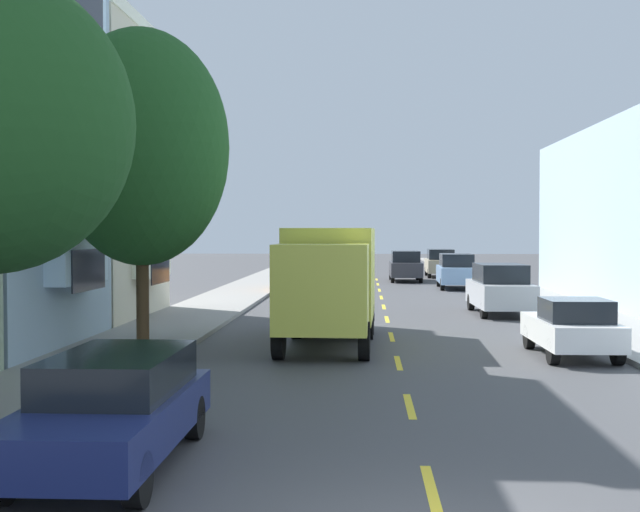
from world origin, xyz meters
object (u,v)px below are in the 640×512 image
(parked_suv_sky, at_px, (456,271))
(parked_sedan_teal, at_px, (316,264))
(delivery_box_truck, at_px, (330,278))
(parked_suv_champagne, at_px, (440,263))
(parked_hatchback_white, at_px, (572,327))
(parked_suv_orange, at_px, (298,273))
(parked_suv_silver, at_px, (500,289))
(street_tree_second, at_px, (142,148))
(moving_charcoal_sedan, at_px, (405,266))
(parked_sedan_black, at_px, (312,269))
(parked_wagon_navy, at_px, (113,406))

(parked_suv_sky, relative_size, parked_sedan_teal, 1.07)
(delivery_box_truck, relative_size, parked_suv_champagne, 1.51)
(parked_hatchback_white, height_order, parked_suv_orange, parked_suv_orange)
(parked_suv_silver, distance_m, parked_suv_sky, 14.43)
(street_tree_second, relative_size, parked_suv_silver, 1.68)
(delivery_box_truck, xyz_separation_m, parked_sedan_teal, (-2.68, 39.39, -1.11))
(parked_suv_champagne, xyz_separation_m, moving_charcoal_sedan, (-2.68, -5.21, 0.00))
(parked_suv_silver, distance_m, parked_sedan_black, 23.52)
(parked_suv_silver, xyz_separation_m, moving_charcoal_sedan, (-2.57, 21.10, 0.00))
(street_tree_second, distance_m, parked_suv_champagne, 39.60)
(parked_suv_silver, distance_m, parked_sedan_teal, 31.80)
(delivery_box_truck, relative_size, parked_suv_sky, 1.50)
(parked_wagon_navy, bearing_deg, street_tree_second, 102.68)
(parked_sedan_black, bearing_deg, street_tree_second, -93.74)
(parked_sedan_black, relative_size, parked_sedan_teal, 1.00)
(parked_hatchback_white, distance_m, parked_suv_silver, 10.93)
(parked_hatchback_white, height_order, parked_wagon_navy, same)
(parked_suv_orange, bearing_deg, parked_suv_champagne, 59.33)
(parked_suv_orange, height_order, parked_suv_sky, same)
(parked_suv_orange, xyz_separation_m, parked_suv_champagne, (8.79, 14.82, 0.00))
(parked_suv_silver, height_order, parked_suv_sky, same)
(parked_sedan_black, bearing_deg, parked_suv_silver, -68.60)
(parked_suv_sky, xyz_separation_m, moving_charcoal_sedan, (-2.48, 6.67, 0.00))
(delivery_box_truck, xyz_separation_m, parked_wagon_navy, (-2.43, -12.34, -1.06))
(parked_suv_champagne, xyz_separation_m, parked_suv_sky, (-0.20, -11.88, 0.00))
(parked_suv_sky, xyz_separation_m, parked_sedan_teal, (-8.76, 16.12, -0.24))
(parked_suv_silver, distance_m, parked_suv_champagne, 26.31)
(moving_charcoal_sedan, bearing_deg, parked_suv_silver, -83.06)
(delivery_box_truck, height_order, parked_wagon_navy, delivery_box_truck)
(parked_suv_silver, bearing_deg, delivery_box_truck, -124.89)
(parked_wagon_navy, bearing_deg, parked_suv_orange, 90.15)
(street_tree_second, bearing_deg, moving_charcoal_sedan, 75.89)
(street_tree_second, height_order, parked_hatchback_white, street_tree_second)
(parked_suv_orange, distance_m, parked_sedan_black, 10.41)
(parked_suv_orange, xyz_separation_m, parked_wagon_navy, (0.08, -32.67, -0.18))
(parked_suv_silver, bearing_deg, street_tree_second, -133.06)
(parked_hatchback_white, xyz_separation_m, moving_charcoal_sedan, (-2.61, 32.03, 0.23))
(parked_hatchback_white, distance_m, parked_suv_champagne, 37.24)
(parked_sedan_black, bearing_deg, parked_suv_sky, -41.29)
(parked_suv_champagne, relative_size, parked_suv_sky, 1.00)
(parked_hatchback_white, relative_size, parked_suv_silver, 0.83)
(parked_suv_orange, relative_size, parked_sedan_black, 1.06)
(street_tree_second, relative_size, delivery_box_truck, 1.11)
(delivery_box_truck, xyz_separation_m, moving_charcoal_sedan, (3.59, 29.94, -0.88))
(parked_sedan_teal, height_order, moving_charcoal_sedan, moving_charcoal_sedan)
(parked_suv_silver, xyz_separation_m, parked_sedan_teal, (-8.84, 30.55, -0.24))
(street_tree_second, xyz_separation_m, parked_suv_sky, (10.68, 25.95, -4.29))
(parked_sedan_teal, bearing_deg, parked_suv_champagne, -25.32)
(parked_suv_orange, bearing_deg, parked_sedan_black, 89.46)
(parked_suv_sky, xyz_separation_m, parked_wagon_navy, (-8.51, -35.61, -0.18))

